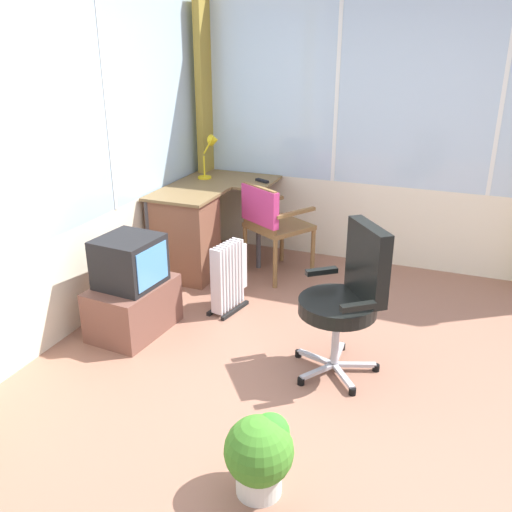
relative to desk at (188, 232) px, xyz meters
name	(u,v)px	position (x,y,z in m)	size (l,w,h in m)	color
ground	(341,405)	(-1.35, -1.76, -0.45)	(5.61, 5.15, 0.06)	#92634F
north_window_panel	(37,168)	(-1.35, 0.35, 0.85)	(4.61, 0.07, 2.54)	#EDE8CA
east_window_panel	(412,132)	(0.98, -1.76, 0.85)	(0.07, 4.15, 2.54)	#EDE8CA
curtain_corner	(205,126)	(0.85, 0.22, 0.80)	(0.26, 0.07, 2.44)	#A38B36
desk	(188,232)	(0.00, 0.00, 0.00)	(1.22, 0.87, 0.78)	brown
desk_lamp	(212,149)	(0.62, 0.04, 0.63)	(0.23, 0.20, 0.42)	yellow
tv_remote	(262,181)	(0.63, -0.47, 0.37)	(0.04, 0.15, 0.02)	black
wooden_armchair	(269,218)	(0.24, -0.69, 0.15)	(0.66, 0.66, 0.87)	brown
office_chair	(350,291)	(-0.99, -1.69, 0.16)	(0.61, 0.61, 1.00)	#B7B7BF
tv_on_stand	(132,291)	(-1.06, -0.11, -0.09)	(0.67, 0.49, 0.74)	brown
space_heater	(230,276)	(-0.48, -0.62, -0.13)	(0.41, 0.23, 0.57)	silver
potted_plant	(260,452)	(-2.20, -1.55, -0.18)	(0.34, 0.34, 0.42)	silver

